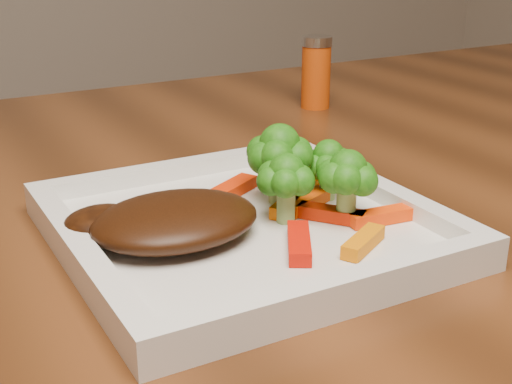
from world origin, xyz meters
TOP-DOWN VIEW (x-y plane):
  - plate at (-0.32, -0.11)m, footprint 0.27×0.27m
  - steak at (-0.37, -0.11)m, footprint 0.13×0.10m
  - broccoli_0 at (-0.27, -0.09)m, footprint 0.06×0.06m
  - broccoli_1 at (-0.23, -0.10)m, footprint 0.05×0.05m
  - broccoli_2 at (-0.25, -0.15)m, footprint 0.07×0.07m
  - broccoli_3 at (-0.29, -0.12)m, footprint 0.07×0.07m
  - carrot_0 at (-0.26, -0.19)m, footprint 0.05×0.04m
  - carrot_1 at (-0.22, -0.16)m, footprint 0.05×0.02m
  - carrot_2 at (-0.30, -0.17)m, footprint 0.04×0.06m
  - carrot_3 at (-0.21, -0.06)m, footprint 0.06×0.03m
  - carrot_4 at (-0.30, -0.05)m, footprint 0.06×0.04m
  - carrot_5 at (-0.25, -0.14)m, footprint 0.04×0.05m
  - carrot_6 at (-0.26, -0.11)m, footprint 0.05×0.03m
  - spice_shaker at (-0.04, 0.21)m, footprint 0.04×0.04m
  - carrot_7 at (-0.27, -0.10)m, footprint 0.05×0.04m

SIDE VIEW (x-z plane):
  - plate at x=-0.32m, z-range 0.75..0.76m
  - carrot_0 at x=-0.26m, z-range 0.76..0.77m
  - carrot_1 at x=-0.22m, z-range 0.76..0.77m
  - carrot_2 at x=-0.30m, z-range 0.76..0.77m
  - carrot_3 at x=-0.21m, z-range 0.76..0.77m
  - carrot_4 at x=-0.30m, z-range 0.76..0.77m
  - carrot_5 at x=-0.25m, z-range 0.76..0.77m
  - carrot_6 at x=-0.26m, z-range 0.76..0.77m
  - carrot_7 at x=-0.27m, z-range 0.76..0.77m
  - steak at x=-0.37m, z-range 0.76..0.79m
  - broccoli_2 at x=-0.25m, z-range 0.76..0.82m
  - broccoli_3 at x=-0.29m, z-range 0.76..0.82m
  - broccoli_1 at x=-0.23m, z-range 0.76..0.83m
  - spice_shaker at x=-0.04m, z-range 0.75..0.84m
  - broccoli_0 at x=-0.27m, z-range 0.76..0.83m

